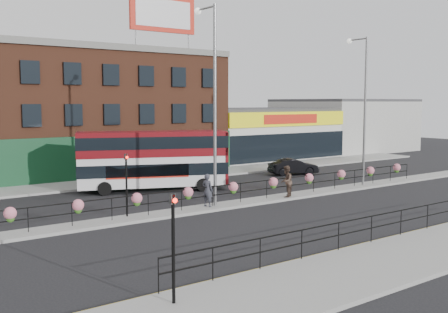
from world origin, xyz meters
TOP-DOWN VIEW (x-y plane):
  - ground at (0.00, 0.00)m, footprint 120.00×120.00m
  - south_pavement at (0.00, -12.00)m, footprint 60.00×4.00m
  - north_pavement at (0.00, 12.00)m, footprint 60.00×4.00m
  - median at (0.00, 0.00)m, footprint 60.00×1.60m
  - yellow_line_inner at (0.00, -9.70)m, footprint 60.00×0.10m
  - yellow_line_outer at (0.00, -9.88)m, footprint 60.00×0.10m
  - brick_building at (-4.00, 19.96)m, footprint 25.00×12.21m
  - supermarket at (16.00, 19.90)m, footprint 15.00×12.25m
  - warehouse_east at (30.75, 20.00)m, footprint 14.50×12.00m
  - billboard at (2.50, 14.99)m, footprint 6.00×0.29m
  - median_railing at (-0.00, 0.00)m, footprint 30.04×0.56m
  - south_railing at (-2.00, -10.10)m, footprint 20.04×0.05m
  - double_decker_bus at (-2.75, 7.25)m, footprint 10.04×5.84m
  - car at (10.26, 7.42)m, footprint 3.95×4.92m
  - pedestrian_a at (-3.29, 0.04)m, footprint 0.97×0.90m
  - pedestrian_b at (2.28, -0.34)m, footprint 1.61×1.59m
  - lamp_column_west at (-2.75, 0.37)m, footprint 0.40×1.95m
  - lamp_column_east at (9.94, 0.29)m, footprint 0.37×1.80m
  - traffic_light_south at (-12.00, -11.01)m, footprint 0.15×0.28m
  - traffic_light_median at (-8.00, 0.39)m, footprint 0.15×0.28m

SIDE VIEW (x-z plane):
  - ground at x=0.00m, z-range 0.00..0.00m
  - yellow_line_inner at x=0.00m, z-range 0.00..0.01m
  - yellow_line_outer at x=0.00m, z-range 0.00..0.01m
  - south_pavement at x=0.00m, z-range 0.00..0.15m
  - north_pavement at x=0.00m, z-range 0.00..0.15m
  - median at x=0.00m, z-range 0.00..0.15m
  - car at x=10.26m, z-range 0.00..1.33m
  - south_railing at x=-2.00m, z-range 0.40..1.52m
  - median_railing at x=0.00m, z-range 0.43..1.66m
  - pedestrian_a at x=-3.29m, z-range 0.15..1.99m
  - pedestrian_b at x=2.28m, z-range 0.15..2.08m
  - double_decker_bus at x=-2.75m, z-range 0.46..4.45m
  - traffic_light_south at x=-12.00m, z-range 0.64..4.29m
  - traffic_light_median at x=-8.00m, z-range 0.64..4.29m
  - supermarket at x=16.00m, z-range 0.00..5.30m
  - warehouse_east at x=30.75m, z-range 0.00..6.30m
  - brick_building at x=-4.00m, z-range -0.02..10.28m
  - lamp_column_east at x=9.94m, z-range 1.10..11.37m
  - lamp_column_west at x=-2.75m, z-range 1.18..12.29m
  - billboard at x=2.50m, z-range 10.98..15.38m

